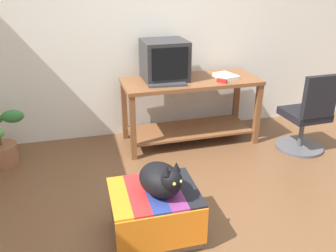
% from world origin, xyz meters
% --- Properties ---
extents(ground_plane, '(14.00, 14.00, 0.00)m').
position_xyz_m(ground_plane, '(0.00, 0.00, 0.00)').
color(ground_plane, brown).
extents(back_wall, '(8.00, 0.10, 2.60)m').
position_xyz_m(back_wall, '(0.00, 2.05, 1.30)').
color(back_wall, silver).
rests_on(back_wall, ground_plane).
extents(desk, '(1.51, 0.65, 0.74)m').
position_xyz_m(desk, '(0.42, 1.60, 0.51)').
color(desk, brown).
rests_on(desk, ground_plane).
extents(tv_monitor, '(0.48, 0.46, 0.42)m').
position_xyz_m(tv_monitor, '(0.15, 1.68, 0.95)').
color(tv_monitor, '#28282B').
rests_on(tv_monitor, desk).
extents(keyboard, '(0.41, 0.18, 0.02)m').
position_xyz_m(keyboard, '(0.11, 1.45, 0.75)').
color(keyboard, '#333338').
rests_on(keyboard, desk).
extents(book, '(0.24, 0.30, 0.04)m').
position_xyz_m(book, '(0.82, 1.56, 0.76)').
color(book, white).
rests_on(book, desk).
extents(ottoman_with_blanket, '(0.63, 0.54, 0.39)m').
position_xyz_m(ottoman_with_blanket, '(-0.33, 0.10, 0.19)').
color(ottoman_with_blanket, '#7A664C').
rests_on(ottoman_with_blanket, ground_plane).
extents(cat, '(0.38, 0.46, 0.30)m').
position_xyz_m(cat, '(-0.28, 0.05, 0.51)').
color(cat, black).
rests_on(cat, ottoman_with_blanket).
extents(potted_plant, '(0.45, 0.33, 0.61)m').
position_xyz_m(potted_plant, '(-1.60, 1.53, 0.24)').
color(potted_plant, brown).
rests_on(potted_plant, ground_plane).
extents(office_chair, '(0.52, 0.52, 0.89)m').
position_xyz_m(office_chair, '(1.57, 1.04, 0.39)').
color(office_chair, '#4C4C51').
rests_on(office_chair, ground_plane).
extents(stapler, '(0.10, 0.11, 0.04)m').
position_xyz_m(stapler, '(0.71, 1.40, 0.76)').
color(stapler, '#A31E1E').
rests_on(stapler, desk).
extents(pen, '(0.13, 0.06, 0.01)m').
position_xyz_m(pen, '(0.85, 1.60, 0.75)').
color(pen, '#B7B7BC').
rests_on(pen, desk).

